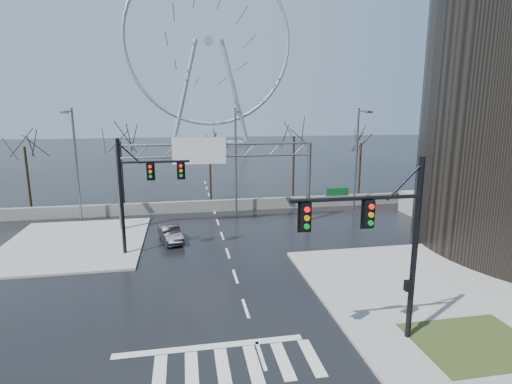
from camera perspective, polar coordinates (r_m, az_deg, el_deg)
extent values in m
plane|color=black|center=(20.93, -1.49, -16.28)|extent=(260.00, 260.00, 0.00)
cube|color=gray|center=(25.89, 20.64, -11.21)|extent=(12.00, 10.00, 0.15)
cube|color=gray|center=(32.84, -24.46, -6.66)|extent=(10.00, 12.00, 0.15)
cube|color=#333E19|center=(20.23, 28.75, -18.40)|extent=(5.00, 4.00, 0.02)
cube|color=slate|center=(39.48, -6.01, -1.96)|extent=(52.00, 0.50, 1.10)
cylinder|color=black|center=(18.01, 21.69, -8.01)|extent=(0.24, 0.24, 8.00)
cylinder|color=black|center=(16.10, 14.16, -0.92)|extent=(5.40, 0.16, 0.16)
cube|color=black|center=(16.32, 15.87, -3.02)|extent=(0.35, 0.28, 1.05)
cube|color=black|center=(15.36, 7.11, -3.56)|extent=(0.35, 0.28, 1.05)
cylinder|color=black|center=(28.20, -18.68, -0.84)|extent=(0.24, 0.24, 8.00)
cylinder|color=black|center=(27.55, -14.26, 4.20)|extent=(4.60, 0.16, 0.16)
cube|color=black|center=(27.51, -14.84, 2.90)|extent=(0.35, 0.28, 1.05)
cube|color=black|center=(27.42, -10.67, 3.06)|extent=(0.35, 0.28, 1.05)
cylinder|color=slate|center=(34.26, -18.90, 0.42)|extent=(0.36, 0.36, 7.00)
cylinder|color=slate|center=(35.55, 7.50, 1.35)|extent=(0.36, 0.36, 7.00)
cylinder|color=slate|center=(33.51, -5.57, 6.81)|extent=(16.00, 0.20, 0.20)
cylinder|color=slate|center=(33.61, -5.53, 5.11)|extent=(16.00, 0.20, 0.20)
cube|color=#084219|center=(33.32, -8.11, 5.85)|extent=(4.20, 0.10, 2.00)
cube|color=silver|center=(33.26, -8.11, 5.84)|extent=(4.40, 0.02, 2.20)
cylinder|color=slate|center=(38.21, -24.25, 3.41)|extent=(0.20, 0.20, 10.00)
cylinder|color=slate|center=(36.84, -25.27, 10.41)|extent=(0.12, 2.20, 0.12)
cube|color=slate|center=(35.87, -25.66, 10.21)|extent=(0.50, 0.70, 0.18)
cylinder|color=slate|center=(37.40, -2.91, 4.27)|extent=(0.20, 0.20, 10.00)
cylinder|color=slate|center=(36.00, -2.75, 11.49)|extent=(0.12, 2.20, 0.12)
cube|color=slate|center=(35.01, -2.53, 11.32)|extent=(0.50, 0.70, 0.18)
cylinder|color=slate|center=(40.72, 14.13, 4.54)|extent=(0.20, 0.20, 10.00)
cylinder|color=slate|center=(39.44, 15.14, 11.12)|extent=(0.12, 2.20, 0.12)
cube|color=slate|center=(38.54, 15.78, 10.93)|extent=(0.50, 0.70, 0.18)
cylinder|color=black|center=(45.41, -29.80, 1.69)|extent=(0.24, 0.24, 6.30)
cylinder|color=black|center=(42.72, -18.60, 2.40)|extent=(0.24, 0.24, 6.75)
cylinder|color=black|center=(43.42, -6.54, 2.47)|extent=(0.24, 0.24, 5.85)
cylinder|color=black|center=(43.87, 5.36, 3.37)|extent=(0.24, 0.24, 7.02)
cylinder|color=black|center=(47.18, 14.59, 3.07)|extent=(0.24, 0.24, 6.12)
cube|color=gray|center=(113.92, -6.47, 6.92)|extent=(18.00, 6.00, 1.00)
torus|color=#B2B2B7|center=(114.99, -6.80, 20.70)|extent=(45.00, 1.00, 45.00)
cylinder|color=#B2B2B7|center=(114.99, -6.80, 20.70)|extent=(2.40, 1.50, 2.40)
cylinder|color=#B2B2B7|center=(113.35, -10.26, 13.62)|extent=(8.28, 1.20, 28.82)
cylinder|color=#B2B2B7|center=(114.32, -3.02, 13.76)|extent=(8.28, 1.20, 28.82)
imported|color=black|center=(31.04, -12.13, -5.83)|extent=(2.14, 3.93, 1.23)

